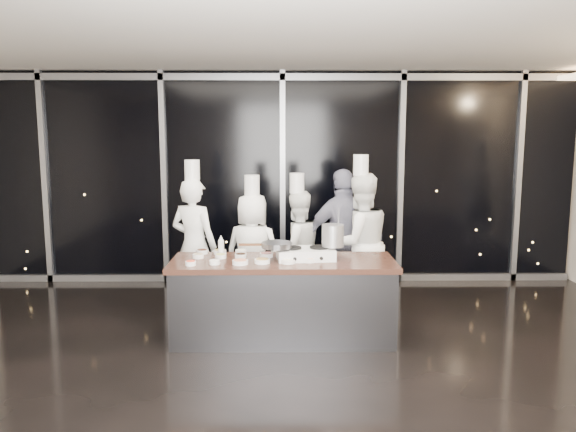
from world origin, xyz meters
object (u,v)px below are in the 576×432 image
chef_left (253,252)px  chef_right (359,243)px  stove (306,253)px  guest (344,239)px  demo_counter (283,299)px  chef_far_left (194,244)px  stock_pot (333,235)px  frying_pan (276,245)px  chef_center (297,249)px

chef_left → chef_right: size_ratio=0.87×
stove → chef_right: bearing=45.5°
stove → chef_left: (-0.64, 0.95, -0.18)m
chef_left → guest: guest is taller
demo_counter → chef_far_left: (-1.13, 0.99, 0.43)m
stove → chef_left: 1.16m
demo_counter → chef_left: 1.11m
stock_pot → guest: size_ratio=0.13×
stove → stock_pot: size_ratio=2.70×
demo_counter → chef_left: size_ratio=1.40×
frying_pan → chef_far_left: size_ratio=0.31×
frying_pan → chef_right: bearing=36.3°
stock_pot → guest: (0.25, 1.10, -0.25)m
stove → demo_counter: bearing=-175.6°
chef_center → chef_right: bearing=140.8°
stove → chef_center: bearing=87.9°
stove → chef_right: size_ratio=0.32×
demo_counter → chef_center: chef_center is taller
chef_far_left → chef_left: size_ratio=1.11×
chef_far_left → chef_left: chef_far_left is taller
guest → demo_counter: bearing=41.7°
stove → chef_center: (-0.07, 1.11, -0.18)m
stock_pot → chef_right: bearing=64.4°
stock_pot → chef_center: (-0.37, 1.09, -0.38)m
demo_counter → chef_far_left: 1.56m
stove → frying_pan: size_ratio=1.09×
frying_pan → guest: (0.87, 1.16, -0.16)m
stove → stock_pot: stock_pot is taller
chef_left → frying_pan: bearing=124.1°
stove → stock_pot: bearing=-2.2°
demo_counter → frying_pan: 0.62m
chef_right → demo_counter: bearing=26.5°
chef_left → guest: bearing=-155.1°
chef_far_left → chef_left: (0.74, 0.01, -0.10)m
demo_counter → guest: bearing=55.5°
chef_right → stock_pot: bearing=46.9°
chef_center → chef_right: (0.79, -0.22, 0.12)m
demo_counter → chef_center: 1.21m
guest → chef_left: bearing=-5.6°
demo_counter → frying_pan: size_ratio=4.08×
chef_far_left → chef_center: size_ratio=1.10×
frying_pan → chef_far_left: bearing=131.4°
stock_pot → chef_right: 1.00m
demo_counter → chef_far_left: bearing=138.9°
chef_center → demo_counter: bearing=57.3°
chef_left → chef_center: size_ratio=0.99×
guest → frying_pan: bearing=39.3°
stove → chef_left: chef_left is taller
stove → guest: guest is taller
stove → chef_far_left: bearing=140.1°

